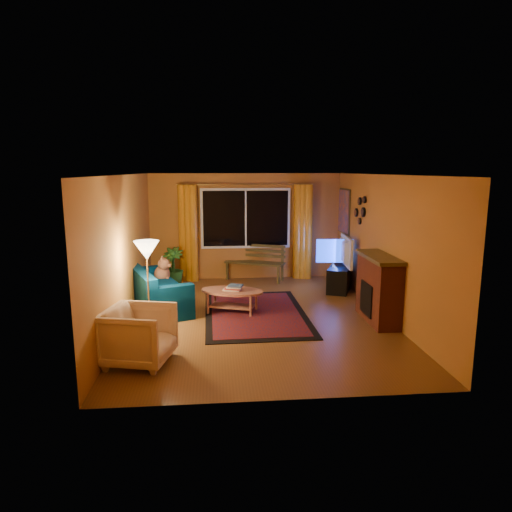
{
  "coord_description": "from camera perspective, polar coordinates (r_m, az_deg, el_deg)",
  "views": [
    {
      "loc": [
        -0.74,
        -7.75,
        2.59
      ],
      "look_at": [
        0.0,
        0.3,
        1.05
      ],
      "focal_mm": 32.0,
      "sensor_mm": 36.0,
      "label": 1
    }
  ],
  "objects": [
    {
      "name": "curtain_right",
      "position": [
        10.93,
        5.83,
        3.0
      ],
      "size": [
        0.36,
        0.36,
        2.24
      ],
      "primitive_type": "cylinder",
      "color": "orange",
      "rests_on": "ground"
    },
    {
      "name": "curtain_left",
      "position": [
        10.75,
        -8.47,
        2.8
      ],
      "size": [
        0.36,
        0.36,
        2.24
      ],
      "primitive_type": "cylinder",
      "color": "orange",
      "rests_on": "ground"
    },
    {
      "name": "floor_lamp",
      "position": [
        7.57,
        -13.32,
        -3.69
      ],
      "size": [
        0.26,
        0.26,
        1.47
      ],
      "primitive_type": "cylinder",
      "rotation": [
        0.0,
        0.0,
        0.08
      ],
      "color": "#BF8C3F",
      "rests_on": "ground"
    },
    {
      "name": "wall_back",
      "position": [
        10.87,
        -1.31,
        3.69
      ],
      "size": [
        4.5,
        0.02,
        2.5
      ],
      "primitive_type": "cube",
      "color": "#BA712F",
      "rests_on": "ground"
    },
    {
      "name": "television",
      "position": [
        10.08,
        10.61,
        0.64
      ],
      "size": [
        0.25,
        1.12,
        0.64
      ],
      "primitive_type": "imported",
      "rotation": [
        0.0,
        0.0,
        1.48
      ],
      "color": "black",
      "rests_on": "tv_console"
    },
    {
      "name": "tv_console",
      "position": [
        10.19,
        10.5,
        -2.6
      ],
      "size": [
        0.88,
        1.33,
        0.53
      ],
      "primitive_type": "cube",
      "rotation": [
        0.0,
        0.0,
        -0.4
      ],
      "color": "black",
      "rests_on": "ground"
    },
    {
      "name": "sofa",
      "position": [
        8.8,
        -12.25,
        -3.91
      ],
      "size": [
        1.48,
        2.11,
        0.79
      ],
      "primitive_type": "cube",
      "rotation": [
        0.0,
        0.0,
        0.37
      ],
      "color": "#012141",
      "rests_on": "ground"
    },
    {
      "name": "floor",
      "position": [
        8.2,
        0.19,
        -7.69
      ],
      "size": [
        4.5,
        6.0,
        0.02
      ],
      "primitive_type": "cube",
      "color": "brown",
      "rests_on": "ground"
    },
    {
      "name": "mirror_cluster",
      "position": [
        9.55,
        12.83,
        5.77
      ],
      "size": [
        0.06,
        0.6,
        0.56
      ],
      "primitive_type": null,
      "color": "black",
      "rests_on": "wall_right"
    },
    {
      "name": "window",
      "position": [
        10.78,
        -1.29,
        4.71
      ],
      "size": [
        2.0,
        0.02,
        1.3
      ],
      "primitive_type": "cube",
      "color": "black",
      "rests_on": "wall_back"
    },
    {
      "name": "fireplace",
      "position": [
        8.12,
        15.07,
        -4.14
      ],
      "size": [
        0.4,
        1.2,
        1.1
      ],
      "primitive_type": "cube",
      "color": "maroon",
      "rests_on": "ground"
    },
    {
      "name": "wall_left",
      "position": [
        8.01,
        -16.12,
        0.73
      ],
      "size": [
        0.02,
        6.0,
        2.5
      ],
      "primitive_type": "cube",
      "color": "#BA712F",
      "rests_on": "ground"
    },
    {
      "name": "curtain_rod",
      "position": [
        10.68,
        -1.29,
        8.95
      ],
      "size": [
        3.2,
        0.03,
        0.03
      ],
      "primitive_type": "cylinder",
      "rotation": [
        0.0,
        1.57,
        0.0
      ],
      "color": "#BF8C3F",
      "rests_on": "wall_back"
    },
    {
      "name": "armchair",
      "position": [
        6.4,
        -14.42,
        -9.27
      ],
      "size": [
        0.96,
        1.0,
        0.86
      ],
      "primitive_type": "imported",
      "rotation": [
        0.0,
        0.0,
        1.34
      ],
      "color": "beige",
      "rests_on": "ground"
    },
    {
      "name": "potted_plant",
      "position": [
        10.35,
        -10.4,
        -1.38
      ],
      "size": [
        0.62,
        0.62,
        0.88
      ],
      "primitive_type": "imported",
      "rotation": [
        0.0,
        0.0,
        -0.3
      ],
      "color": "#235B1E",
      "rests_on": "ground"
    },
    {
      "name": "bench",
      "position": [
        10.8,
        -0.17,
        -1.94
      ],
      "size": [
        1.45,
        0.96,
        0.42
      ],
      "primitive_type": "cube",
      "rotation": [
        0.0,
        0.0,
        -0.43
      ],
      "color": "#423719",
      "rests_on": "ground"
    },
    {
      "name": "painting",
      "position": [
        10.66,
        10.94,
        5.53
      ],
      "size": [
        0.04,
        0.76,
        0.96
      ],
      "primitive_type": "cube",
      "color": "#DD5B0F",
      "rests_on": "wall_right"
    },
    {
      "name": "coffee_table",
      "position": [
        8.41,
        -2.98,
        -5.66
      ],
      "size": [
        1.47,
        1.47,
        0.42
      ],
      "primitive_type": "cylinder",
      "rotation": [
        0.0,
        0.0,
        -0.33
      ],
      "color": "#B46A54",
      "rests_on": "ground"
    },
    {
      "name": "ceiling",
      "position": [
        7.78,
        0.21,
        10.2
      ],
      "size": [
        4.5,
        6.0,
        0.02
      ],
      "primitive_type": "cube",
      "color": "white",
      "rests_on": "ground"
    },
    {
      "name": "dog",
      "position": [
        9.17,
        -11.67,
        -1.93
      ],
      "size": [
        0.32,
        0.42,
        0.44
      ],
      "primitive_type": null,
      "rotation": [
        0.0,
        0.0,
        0.06
      ],
      "color": "#A06049",
      "rests_on": "sofa"
    },
    {
      "name": "rug",
      "position": [
        8.38,
        -0.08,
        -7.15
      ],
      "size": [
        1.85,
        2.88,
        0.02
      ],
      "primitive_type": "cube",
      "rotation": [
        0.0,
        0.0,
        0.01
      ],
      "color": "#7F1102",
      "rests_on": "ground"
    },
    {
      "name": "wall_right",
      "position": [
        8.41,
        15.71,
        1.22
      ],
      "size": [
        0.02,
        6.0,
        2.5
      ],
      "primitive_type": "cube",
      "color": "#BA712F",
      "rests_on": "ground"
    }
  ]
}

